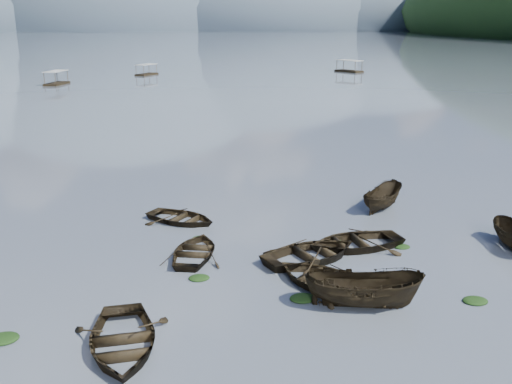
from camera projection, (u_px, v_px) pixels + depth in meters
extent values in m
plane|color=#525A67|center=(310.00, 339.00, 20.58)|extent=(2400.00, 2400.00, 0.00)
ellipsoid|color=#475666|center=(122.00, 29.00, 862.15)|extent=(520.00, 520.00, 340.00)
ellipsoid|color=#475666|center=(252.00, 29.00, 893.16)|extent=(520.00, 520.00, 260.00)
ellipsoid|color=#475666|center=(362.00, 29.00, 921.06)|extent=(520.00, 520.00, 220.00)
imported|color=black|center=(122.00, 348.00, 19.97)|extent=(3.81, 5.15, 1.03)
imported|color=black|center=(196.00, 255.00, 27.92)|extent=(4.03, 4.85, 0.87)
imported|color=black|center=(363.00, 307.00, 22.89)|extent=(4.99, 2.94, 1.81)
imported|color=black|center=(324.00, 285.00, 24.80)|extent=(5.57, 5.79, 0.98)
imported|color=black|center=(312.00, 259.00, 27.46)|extent=(5.98, 5.14, 1.04)
imported|color=black|center=(181.00, 222.00, 32.61)|extent=(5.25, 5.03, 0.88)
imported|color=black|center=(355.00, 247.00, 28.93)|extent=(5.38, 4.17, 1.03)
imported|color=black|center=(381.00, 208.00, 35.03)|extent=(4.02, 4.05, 1.60)
ellipsoid|color=black|center=(3.00, 340.00, 20.49)|extent=(1.14, 0.94, 0.25)
ellipsoid|color=black|center=(199.00, 279.00, 25.38)|extent=(0.95, 0.76, 0.21)
ellipsoid|color=black|center=(303.00, 300.00, 23.49)|extent=(1.10, 0.88, 0.24)
ellipsoid|color=black|center=(402.00, 247.00, 28.94)|extent=(0.86, 0.72, 0.19)
ellipsoid|color=black|center=(475.00, 302.00, 23.30)|extent=(1.05, 0.83, 0.22)
ellipsoid|color=black|center=(200.00, 239.00, 30.08)|extent=(0.85, 0.71, 0.18)
ellipsoid|color=black|center=(332.00, 242.00, 29.57)|extent=(1.05, 0.84, 0.23)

